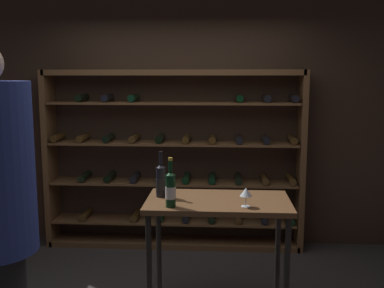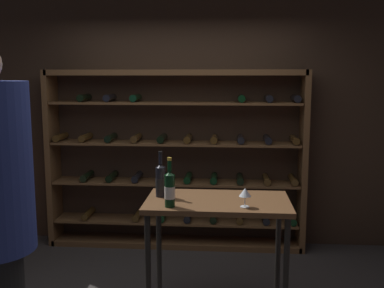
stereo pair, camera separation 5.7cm
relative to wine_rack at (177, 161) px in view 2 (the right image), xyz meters
name	(u,v)px [view 2 (the right image)]	position (x,y,z in m)	size (l,w,h in m)	color
back_wall	(183,117)	(0.05, 0.21, 0.46)	(5.08, 0.10, 2.84)	#3D2B1E
wine_rack	(177,161)	(0.00, 0.00, 0.00)	(2.81, 0.32, 1.95)	brown
tasting_table	(217,214)	(0.48, -1.45, -0.14)	(1.10, 0.62, 0.94)	brown
wine_bottle_red_label	(170,189)	(0.14, -1.66, 0.11)	(0.08, 0.08, 0.36)	black
wine_bottle_gold_foil	(161,180)	(0.03, -1.39, 0.11)	(0.08, 0.08, 0.36)	black
wine_glass_stemmed_right	(245,193)	(0.68, -1.63, 0.09)	(0.09, 0.09, 0.14)	silver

